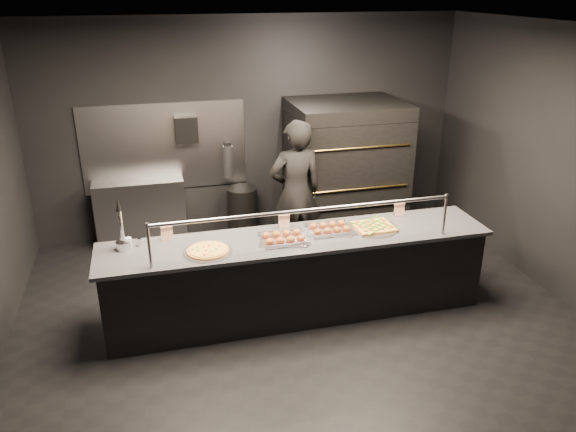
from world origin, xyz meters
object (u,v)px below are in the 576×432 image
at_px(service_counter, 298,276).
at_px(fire_extinguisher, 228,161).
at_px(pizza_oven, 345,170).
at_px(square_pizza, 374,227).
at_px(slider_tray_b, 330,228).
at_px(round_pizza, 208,251).
at_px(prep_shelf, 141,212).
at_px(trash_bin, 243,211).
at_px(worker, 295,193).
at_px(towel_dispenser, 186,129).
at_px(beer_tap, 122,235).
at_px(slider_tray_a, 284,238).

height_order(service_counter, fire_extinguisher, service_counter).
xyz_separation_m(pizza_oven, square_pizza, (-0.35, -1.89, -0.03)).
distance_m(service_counter, slider_tray_b, 0.62).
bearing_deg(service_counter, round_pizza, -173.14).
bearing_deg(prep_shelf, square_pizza, -43.28).
distance_m(trash_bin, worker, 1.25).
bearing_deg(pizza_oven, prep_shelf, 171.46).
bearing_deg(towel_dispenser, beer_tap, -110.99).
bearing_deg(slider_tray_b, towel_dispenser, 118.79).
bearing_deg(round_pizza, worker, 47.10).
bearing_deg(round_pizza, beer_tap, 160.88).
distance_m(round_pizza, square_pizza, 1.80).
relative_size(pizza_oven, fire_extinguisher, 3.78).
xyz_separation_m(slider_tray_a, slider_tray_b, (0.54, 0.11, -0.00)).
distance_m(pizza_oven, round_pizza, 2.95).
distance_m(service_counter, towel_dispenser, 2.78).
bearing_deg(square_pizza, service_counter, -179.08).
relative_size(pizza_oven, round_pizza, 3.97).
bearing_deg(square_pizza, trash_bin, 115.44).
height_order(pizza_oven, fire_extinguisher, pizza_oven).
relative_size(beer_tap, slider_tray_b, 1.02).
xyz_separation_m(service_counter, fire_extinguisher, (-0.35, 2.40, 0.60)).
height_order(pizza_oven, prep_shelf, pizza_oven).
bearing_deg(prep_shelf, towel_dispenser, 5.71).
distance_m(pizza_oven, beer_tap, 3.43).
bearing_deg(fire_extinguisher, prep_shelf, -176.34).
relative_size(pizza_oven, beer_tap, 3.46).
distance_m(service_counter, beer_tap, 1.87).
distance_m(pizza_oven, trash_bin, 1.56).
bearing_deg(square_pizza, round_pizza, -175.93).
bearing_deg(worker, slider_tray_b, 89.41).
xyz_separation_m(beer_tap, worker, (2.07, 1.08, -0.14)).
xyz_separation_m(prep_shelf, towel_dispenser, (0.70, 0.07, 1.10)).
distance_m(pizza_oven, slider_tray_b, 2.01).
xyz_separation_m(towel_dispenser, square_pizza, (1.75, -2.38, -0.61)).
bearing_deg(towel_dispenser, slider_tray_b, -61.21).
xyz_separation_m(slider_tray_b, worker, (-0.06, 1.17, -0.01)).
bearing_deg(square_pizza, slider_tray_b, 172.95).
xyz_separation_m(prep_shelf, square_pizza, (2.45, -2.31, 0.49)).
bearing_deg(service_counter, pizza_oven, 57.73).
height_order(fire_extinguisher, square_pizza, fire_extinguisher).
relative_size(towel_dispenser, worker, 0.19).
xyz_separation_m(fire_extinguisher, beer_tap, (-1.40, -2.24, 0.02)).
height_order(towel_dispenser, round_pizza, towel_dispenser).
xyz_separation_m(fire_extinguisher, trash_bin, (0.15, -0.18, -0.71)).
height_order(fire_extinguisher, slider_tray_b, fire_extinguisher).
height_order(slider_tray_a, worker, worker).
relative_size(service_counter, prep_shelf, 3.42).
bearing_deg(beer_tap, slider_tray_b, -2.47).
bearing_deg(slider_tray_a, round_pizza, -174.29).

